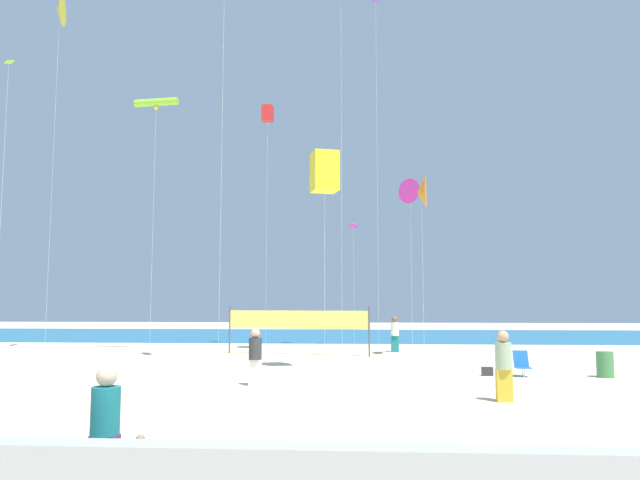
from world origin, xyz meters
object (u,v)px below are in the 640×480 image
beachgoer_charcoal_shirt (255,355)px  kite_magenta_delta (410,191)px  beach_handbag (487,371)px  kite_orange_delta (421,192)px  toddler_figure (140,462)px  kite_red_box (268,114)px  beachgoer_sage_shirt (504,364)px  kite_yellow_delta (60,10)px  mother_figure (105,425)px  beachgoer_white_shirt (395,333)px  kite_lime_tube (156,103)px  trash_barrel (605,364)px  kite_magenta_diamond (354,226)px  kite_yellow_box (325,172)px  folding_beach_chair (522,363)px  kite_lime_diamond (8,80)px  volleyball_net (297,322)px

beachgoer_charcoal_shirt → kite_magenta_delta: 18.04m
beach_handbag → kite_orange_delta: size_ratio=0.04×
toddler_figure → beachgoer_charcoal_shirt: size_ratio=0.44×
kite_orange_delta → kite_red_box: (-8.48, 5.95, 5.91)m
toddler_figure → beachgoer_sage_shirt: 10.65m
kite_yellow_delta → kite_magenta_delta: kite_yellow_delta is taller
beachgoer_sage_shirt → kite_orange_delta: kite_orange_delta is taller
beachgoer_sage_shirt → mother_figure: bearing=-86.5°
beachgoer_white_shirt → kite_lime_tube: bearing=-167.5°
toddler_figure → trash_barrel: bearing=47.3°
kite_magenta_diamond → mother_figure: bearing=-96.1°
beachgoer_white_shirt → kite_red_box: bearing=164.9°
kite_lime_tube → kite_red_box: (5.35, 4.23, 0.60)m
kite_red_box → kite_yellow_box: (4.16, -11.92, -6.14)m
kite_magenta_diamond → kite_magenta_delta: bearing=-36.6°
toddler_figure → folding_beach_chair: 16.32m
kite_lime_diamond → kite_magenta_diamond: (15.17, 11.42, -5.26)m
kite_orange_delta → beach_handbag: bearing=-77.8°
beachgoer_white_shirt → kite_lime_tube: size_ratio=0.14×
beachgoer_charcoal_shirt → volleyball_net: bearing=-12.8°
kite_yellow_box → kite_yellow_delta: 19.26m
kite_red_box → kite_yellow_box: kite_red_box is taller
beachgoer_charcoal_shirt → kite_lime_tube: size_ratio=0.13×
mother_figure → kite_lime_diamond: (-12.13, 16.87, 11.49)m
beachgoer_white_shirt → kite_lime_diamond: 21.99m
trash_barrel → volleyball_net: size_ratio=0.12×
kite_red_box → kite_magenta_diamond: 8.49m
mother_figure → kite_yellow_box: (2.10, 15.05, 6.74)m
kite_orange_delta → kite_red_box: kite_red_box is taller
mother_figure → kite_lime_tube: kite_lime_tube is taller
trash_barrel → kite_lime_tube: size_ratio=0.07×
kite_yellow_delta → kite_magenta_delta: bearing=12.0°
beach_handbag → folding_beach_chair: bearing=-4.1°
folding_beach_chair → kite_magenta_diamond: 16.99m
kite_red_box → kite_magenta_delta: bearing=-7.4°
toddler_figure → kite_magenta_diamond: (2.56, 28.22, 6.73)m
volleyball_net → kite_yellow_box: (1.83, -7.11, 6.03)m
kite_magenta_delta → beach_handbag: bearing=-82.0°
beachgoer_charcoal_shirt → kite_yellow_box: 8.15m
kite_orange_delta → trash_barrel: bearing=-52.6°
kite_yellow_box → beachgoer_sage_shirt: bearing=-52.8°
beach_handbag → kite_magenta_delta: size_ratio=0.04×
kite_lime_diamond → kite_yellow_delta: (-0.41, 5.03, 5.73)m
beach_handbag → kite_magenta_delta: 14.81m
volleyball_net → kite_yellow_delta: (-12.80, -0.27, 16.52)m
trash_barrel → kite_red_box: (-14.00, 13.17, 13.36)m
folding_beach_chair → kite_magenta_delta: 14.88m
kite_magenta_diamond → kite_magenta_delta: size_ratio=0.78×
mother_figure → kite_orange_delta: size_ratio=0.20×
beachgoer_white_shirt → kite_orange_delta: 7.67m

